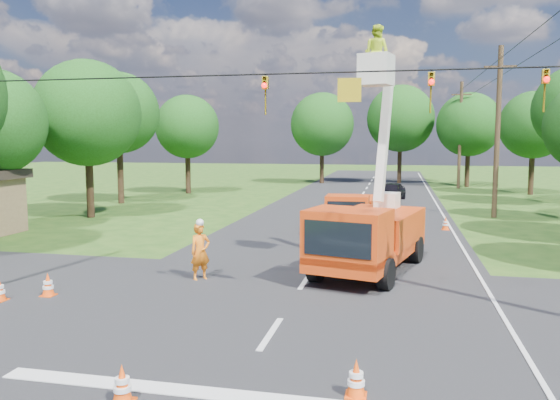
% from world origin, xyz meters
% --- Properties ---
extents(ground, '(140.00, 140.00, 0.00)m').
position_xyz_m(ground, '(0.00, 20.00, 0.00)').
color(ground, '#234916').
rests_on(ground, ground).
extents(road_main, '(12.00, 100.00, 0.06)m').
position_xyz_m(road_main, '(0.00, 20.00, 0.00)').
color(road_main, black).
rests_on(road_main, ground).
extents(road_cross, '(56.00, 10.00, 0.07)m').
position_xyz_m(road_cross, '(0.00, 2.00, 0.00)').
color(road_cross, black).
rests_on(road_cross, ground).
extents(stop_bar, '(9.00, 0.45, 0.02)m').
position_xyz_m(stop_bar, '(0.00, -3.20, 0.00)').
color(stop_bar, silver).
rests_on(stop_bar, ground).
extents(edge_line, '(0.12, 90.00, 0.02)m').
position_xyz_m(edge_line, '(5.60, 20.00, 0.00)').
color(edge_line, silver).
rests_on(edge_line, ground).
extents(bucket_truck, '(3.95, 6.97, 8.47)m').
position_xyz_m(bucket_truck, '(1.92, 6.66, 1.80)').
color(bucket_truck, red).
rests_on(bucket_truck, ground).
extents(second_truck, '(2.21, 5.43, 2.02)m').
position_xyz_m(second_truck, '(0.57, 14.96, 1.05)').
color(second_truck, red).
rests_on(second_truck, ground).
extents(ground_worker, '(0.81, 0.81, 1.89)m').
position_xyz_m(ground_worker, '(-3.41, 4.49, 0.95)').
color(ground_worker, orange).
rests_on(ground_worker, ground).
extents(distant_car, '(2.48, 4.36, 1.40)m').
position_xyz_m(distant_car, '(2.39, 29.85, 0.70)').
color(distant_car, black).
rests_on(distant_car, ground).
extents(traffic_cone_0, '(0.38, 0.38, 0.71)m').
position_xyz_m(traffic_cone_0, '(-1.76, -3.82, 0.36)').
color(traffic_cone_0, '#FE4E0D').
rests_on(traffic_cone_0, ground).
extents(traffic_cone_1, '(0.38, 0.38, 0.71)m').
position_xyz_m(traffic_cone_1, '(2.21, -2.72, 0.36)').
color(traffic_cone_1, '#FE4E0D').
rests_on(traffic_cone_1, ground).
extents(traffic_cone_2, '(0.38, 0.38, 0.71)m').
position_xyz_m(traffic_cone_2, '(0.20, 6.65, 0.36)').
color(traffic_cone_2, '#FE4E0D').
rests_on(traffic_cone_2, ground).
extents(traffic_cone_3, '(0.38, 0.38, 0.71)m').
position_xyz_m(traffic_cone_3, '(3.10, 10.40, 0.36)').
color(traffic_cone_3, '#FE4E0D').
rests_on(traffic_cone_3, ground).
extents(traffic_cone_4, '(0.38, 0.38, 0.71)m').
position_xyz_m(traffic_cone_4, '(-7.12, 1.72, 0.36)').
color(traffic_cone_4, '#FE4E0D').
rests_on(traffic_cone_4, ground).
extents(traffic_cone_7, '(0.38, 0.38, 0.71)m').
position_xyz_m(traffic_cone_7, '(5.29, 16.50, 0.36)').
color(traffic_cone_7, '#FE4E0D').
rests_on(traffic_cone_7, ground).
extents(traffic_cone_8, '(0.38, 0.38, 0.71)m').
position_xyz_m(traffic_cone_8, '(3.25, 10.74, 0.36)').
color(traffic_cone_8, '#FE4E0D').
rests_on(traffic_cone_8, ground).
extents(pole_right_mid, '(1.80, 0.30, 10.00)m').
position_xyz_m(pole_right_mid, '(8.50, 22.00, 5.11)').
color(pole_right_mid, '#4C3823').
rests_on(pole_right_mid, ground).
extents(pole_right_far, '(1.80, 0.30, 10.00)m').
position_xyz_m(pole_right_far, '(8.50, 42.00, 5.11)').
color(pole_right_far, '#4C3823').
rests_on(pole_right_far, ground).
extents(signal_span, '(18.00, 0.29, 1.07)m').
position_xyz_m(signal_span, '(2.23, 1.99, 5.88)').
color(signal_span, black).
rests_on(signal_span, ground).
extents(tree_left_d, '(6.20, 6.20, 9.24)m').
position_xyz_m(tree_left_d, '(-15.00, 17.00, 6.12)').
color(tree_left_d, '#382616').
rests_on(tree_left_d, ground).
extents(tree_left_e, '(5.80, 5.80, 9.41)m').
position_xyz_m(tree_left_e, '(-16.80, 24.00, 6.49)').
color(tree_left_e, '#382616').
rests_on(tree_left_e, ground).
extents(tree_left_f, '(5.40, 5.40, 8.40)m').
position_xyz_m(tree_left_f, '(-14.80, 32.00, 5.69)').
color(tree_left_f, '#382616').
rests_on(tree_left_f, ground).
extents(tree_right_e, '(5.60, 5.60, 8.63)m').
position_xyz_m(tree_right_e, '(13.80, 37.00, 5.81)').
color(tree_right_e, '#382616').
rests_on(tree_right_e, ground).
extents(tree_far_a, '(6.60, 6.60, 9.50)m').
position_xyz_m(tree_far_a, '(-5.00, 45.00, 6.19)').
color(tree_far_a, '#382616').
rests_on(tree_far_a, ground).
extents(tree_far_b, '(7.00, 7.00, 10.32)m').
position_xyz_m(tree_far_b, '(3.00, 47.00, 6.81)').
color(tree_far_b, '#382616').
rests_on(tree_far_b, ground).
extents(tree_far_c, '(6.20, 6.20, 9.18)m').
position_xyz_m(tree_far_c, '(9.50, 44.00, 6.06)').
color(tree_far_c, '#382616').
rests_on(tree_far_c, ground).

